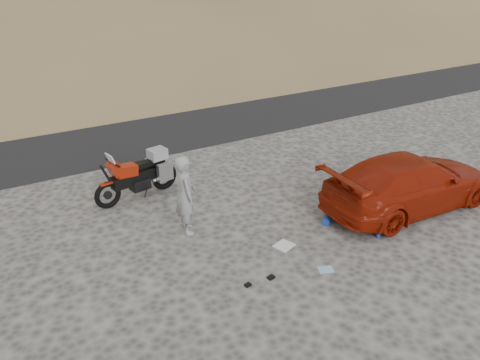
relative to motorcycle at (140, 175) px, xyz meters
name	(u,v)px	position (x,y,z in m)	size (l,w,h in m)	color
ground	(208,246)	(0.42, -3.12, -0.63)	(140.00, 140.00, 0.00)	#413E3C
road	(99,132)	(0.42, 5.88, -0.63)	(120.00, 7.00, 0.05)	black
motorcycle	(140,175)	(0.00, 0.00, 0.00)	(2.47, 1.00, 1.48)	black
man	(188,230)	(0.31, -2.27, -0.63)	(0.70, 0.46, 1.93)	#939297
red_car	(406,206)	(5.75, -4.10, -0.63)	(1.99, 4.89, 1.42)	maroon
gear_white_cloth	(284,246)	(1.91, -3.99, -0.63)	(0.42, 0.37, 0.01)	white
gear_blue_mat	(328,218)	(3.47, -3.66, -0.54)	(0.19, 0.19, 0.48)	#193996
gear_bottle	(378,233)	(3.99, -4.83, -0.52)	(0.08, 0.08, 0.23)	#193996
gear_funnel	(368,228)	(4.00, -4.51, -0.55)	(0.13, 0.13, 0.16)	#AC170B
gear_glove_a	(271,277)	(0.98, -4.82, -0.61)	(0.15, 0.11, 0.04)	black
gear_glove_b	(248,285)	(0.45, -4.79, -0.61)	(0.13, 0.10, 0.04)	black
gear_blue_cloth	(326,269)	(2.13, -5.17, -0.63)	(0.32, 0.23, 0.01)	#93B7E3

